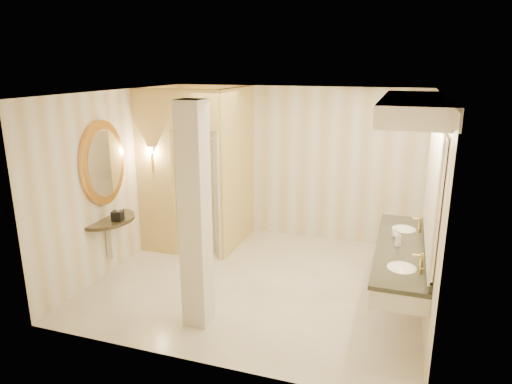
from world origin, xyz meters
TOP-DOWN VIEW (x-y plane):
  - floor at (0.00, 0.00)m, footprint 4.50×4.50m
  - ceiling at (0.00, 0.00)m, footprint 4.50×4.50m
  - wall_back at (0.00, 2.00)m, footprint 4.50×0.02m
  - wall_front at (0.00, -2.00)m, footprint 4.50×0.02m
  - wall_left at (-2.25, 0.00)m, footprint 0.02×4.00m
  - wall_right at (2.25, 0.00)m, footprint 0.02×4.00m
  - toilet_closet at (-1.13, 0.96)m, footprint 1.50×1.55m
  - wall_sconce at (-1.93, 0.43)m, footprint 0.14×0.14m
  - vanity at (1.98, -0.18)m, footprint 0.75×2.60m
  - console_shelf at (-2.21, -0.43)m, footprint 0.94×0.94m
  - pillar at (-0.36, -1.27)m, footprint 0.30×0.30m
  - tissue_box at (-1.99, -0.48)m, footprint 0.17×0.17m
  - toilet at (-1.46, 1.75)m, footprint 0.49×0.72m
  - soap_bottle_a at (1.84, 0.10)m, footprint 0.08×0.08m
  - soap_bottle_b at (1.85, 0.08)m, footprint 0.09×0.09m
  - soap_bottle_c at (1.89, -0.21)m, footprint 0.10×0.10m

SIDE VIEW (x-z plane):
  - floor at x=0.00m, z-range 0.00..0.00m
  - toilet at x=-1.46m, z-range 0.00..0.67m
  - soap_bottle_b at x=1.85m, z-range 0.88..0.98m
  - soap_bottle_a at x=1.84m, z-range 0.88..1.01m
  - tissue_box at x=-1.99m, z-range 0.88..1.02m
  - soap_bottle_c at x=1.89m, z-range 0.88..1.08m
  - console_shelf at x=-2.21m, z-range 0.38..2.30m
  - wall_back at x=0.00m, z-range 0.00..2.70m
  - wall_front at x=0.00m, z-range 0.00..2.70m
  - wall_left at x=-2.25m, z-range 0.00..2.70m
  - wall_right at x=2.25m, z-range 0.00..2.70m
  - pillar at x=-0.36m, z-range 0.00..2.70m
  - toilet_closet at x=-1.13m, z-range 0.04..2.74m
  - vanity at x=1.98m, z-range 0.58..2.67m
  - wall_sconce at x=-1.93m, z-range 1.52..1.94m
  - ceiling at x=0.00m, z-range 2.70..2.70m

